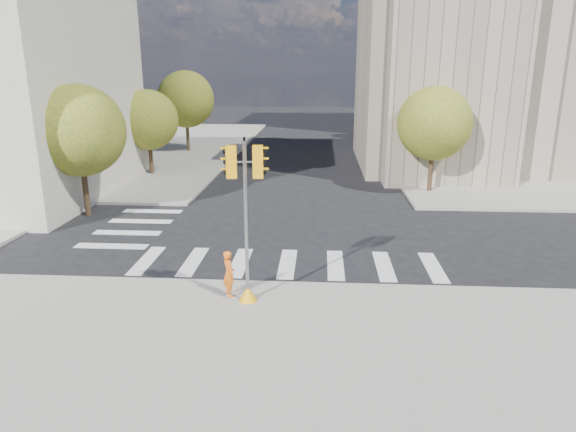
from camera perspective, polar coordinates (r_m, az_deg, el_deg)
The scene contains 15 objects.
ground at distance 21.24m, azimuth 0.57°, elevation -3.38°, with size 160.00×160.00×0.00m, color black.
sidewalk_near at distance 11.45m, azimuth -2.72°, elevation -21.63°, with size 30.00×14.00×0.15m, color gray.
sidewalk_far_right at distance 50.22m, azimuth 25.98°, elevation 6.46°, with size 28.00×40.00×0.15m, color gray.
sidewalk_far_left at distance 51.08m, azimuth -20.87°, elevation 7.17°, with size 28.00×40.00×0.15m, color gray.
civic_building at distance 41.71m, azimuth 24.96°, elevation 14.91°, with size 26.00×16.00×19.39m.
tree_lw_near at distance 26.80m, azimuth -22.20°, elevation 8.76°, with size 4.40×4.40×6.41m.
tree_lw_mid at distance 36.07m, azimuth -15.29°, elevation 10.26°, with size 4.00×4.00×5.77m.
tree_lw_far at distance 45.57m, azimuth -11.29°, elevation 12.60°, with size 4.80×4.80×6.95m.
tree_re_near at distance 30.82m, azimuth 15.95°, elevation 9.85°, with size 4.20×4.20×6.16m.
tree_re_mid at distance 42.57m, azimuth 12.66°, elevation 12.04°, with size 4.60×4.60×6.66m.
tree_re_far at distance 54.47m, azimuth 10.73°, elevation 12.44°, with size 4.00×4.00×5.88m.
lamp_near at distance 34.78m, azimuth 15.49°, elevation 11.41°, with size 0.35×0.18×8.11m.
lamp_far at distance 48.55m, azimuth 12.21°, elevation 12.79°, with size 0.35×0.18×8.11m.
traffic_signal at distance 15.35m, azimuth -4.65°, elevation -2.02°, with size 1.07×0.56×5.06m.
photographer at distance 16.23m, azimuth -6.60°, elevation -6.38°, with size 0.55×0.36×1.50m, color orange.
Camera 1 is at (1.09, -19.99, 7.08)m, focal length 32.00 mm.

